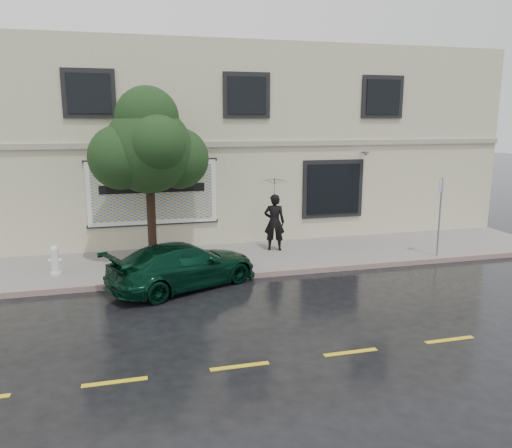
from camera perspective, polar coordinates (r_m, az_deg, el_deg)
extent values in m
plane|color=black|center=(13.12, 4.17, -7.85)|extent=(90.00, 90.00, 0.00)
cube|color=gray|center=(16.06, 0.44, -3.81)|extent=(20.00, 3.50, 0.15)
cube|color=slate|center=(14.44, 2.26, -5.63)|extent=(20.00, 0.18, 0.16)
cube|color=gold|center=(10.13, 10.76, -14.20)|extent=(19.00, 0.12, 0.01)
cube|color=beige|center=(21.08, -3.68, 9.37)|extent=(20.00, 8.00, 7.00)
cube|color=#9E9984|center=(17.13, -1.05, 9.14)|extent=(20.00, 0.12, 0.18)
cube|color=black|center=(18.30, 8.77, 4.00)|extent=(2.30, 0.10, 2.10)
cube|color=black|center=(18.25, 8.85, 3.97)|extent=(2.00, 0.05, 1.80)
cube|color=black|center=(16.61, -18.56, 13.98)|extent=(1.30, 0.05, 1.20)
cube|color=black|center=(17.07, -1.02, 14.51)|extent=(1.30, 0.05, 1.20)
cube|color=black|center=(18.89, 14.34, 13.90)|extent=(1.30, 0.05, 1.20)
cube|color=white|center=(16.79, -11.70, 3.53)|extent=(4.20, 0.06, 2.10)
cube|color=yellow|center=(16.75, -11.69, 3.51)|extent=(3.90, 0.04, 1.80)
cube|color=black|center=(17.00, -11.56, 0.04)|extent=(4.30, 0.10, 0.10)
cube|color=black|center=(16.70, -11.86, 7.10)|extent=(4.30, 0.10, 0.10)
cube|color=black|center=(16.70, -11.71, 4.00)|extent=(3.40, 0.02, 0.28)
imported|color=black|center=(13.50, -8.27, -4.68)|extent=(4.52, 3.37, 1.20)
imported|color=black|center=(16.45, 2.11, 0.20)|extent=(0.79, 0.63, 1.88)
imported|color=black|center=(16.23, 2.14, 4.75)|extent=(1.11, 1.11, 0.74)
cylinder|color=black|center=(15.43, -11.83, 0.15)|extent=(0.26, 0.26, 2.40)
sphere|color=black|center=(15.14, -12.19, 8.32)|extent=(2.58, 2.58, 2.58)
cylinder|color=silver|center=(15.14, -21.86, -5.22)|extent=(0.32, 0.32, 0.09)
cylinder|color=silver|center=(15.05, -21.96, -3.99)|extent=(0.24, 0.24, 0.59)
sphere|color=silver|center=(14.96, -22.06, -2.74)|extent=(0.24, 0.24, 0.24)
cylinder|color=silver|center=(15.04, -21.97, -3.89)|extent=(0.34, 0.11, 0.11)
cylinder|color=gray|center=(16.65, 20.23, 0.71)|extent=(0.05, 0.05, 2.51)
cube|color=silver|center=(16.50, 20.49, 4.16)|extent=(0.30, 0.13, 0.41)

